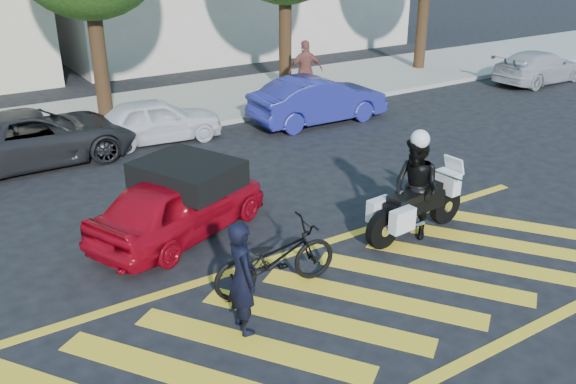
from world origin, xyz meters
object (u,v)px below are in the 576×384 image
officer_bike (242,277)px  officer_moto (416,188)px  parked_mid_right (156,120)px  parked_far_right (539,67)px  bicycle (275,258)px  red_convertible (180,204)px  parked_right (318,100)px  parked_mid_left (36,137)px  police_motorcycle (415,207)px

officer_bike → officer_moto: size_ratio=0.90×
parked_mid_right → parked_far_right: size_ratio=0.86×
bicycle → red_convertible: bearing=16.2°
bicycle → parked_right: parked_right is taller
red_convertible → parked_mid_left: parked_mid_left is taller
officer_bike → parked_mid_right: 9.08m
officer_moto → parked_mid_right: bearing=-170.3°
red_convertible → parked_mid_left: (-1.42, 5.55, 0.03)m
red_convertible → parked_mid_right: red_convertible is taller
bicycle → officer_moto: size_ratio=1.10×
officer_bike → red_convertible: officer_bike is taller
police_motorcycle → parked_mid_right: 8.19m
officer_moto → red_convertible: 4.41m
police_motorcycle → parked_far_right: (12.74, 6.75, 0.01)m
parked_right → parked_far_right: size_ratio=1.02×
bicycle → parked_far_right: 17.37m
officer_bike → parked_far_right: 18.54m
bicycle → parked_far_right: (15.93, 6.93, 0.04)m
officer_bike → officer_moto: (4.14, 0.88, 0.10)m
police_motorcycle → parked_mid_right: parked_mid_right is taller
police_motorcycle → bicycle: bearing=179.0°
officer_moto → parked_mid_right: size_ratio=0.55×
police_motorcycle → parked_mid_left: 9.45m
parked_right → parked_far_right: (10.00, -0.27, -0.10)m
parked_far_right → police_motorcycle: bearing=115.3°
bicycle → officer_moto: (3.17, 0.19, 0.41)m
red_convertible → parked_far_right: bearing=-98.4°
police_motorcycle → red_convertible: red_convertible is taller
officer_bike → police_motorcycle: bearing=-71.2°
officer_bike → police_motorcycle: size_ratio=0.70×
police_motorcycle → parked_mid_left: size_ratio=0.51×
police_motorcycle → officer_moto: size_ratio=1.27×
officer_bike → parked_far_right: officer_bike is taller
parked_far_right → officer_bike: bearing=111.7°
parked_mid_left → parked_far_right: size_ratio=1.17×
parked_mid_left → parked_far_right: (17.87, -1.19, -0.07)m
officer_moto → parked_mid_left: bearing=-151.6°
officer_moto → parked_mid_right: 8.19m
officer_moto → parked_far_right: (12.76, 6.74, -0.37)m
police_motorcycle → parked_mid_right: (-2.01, 7.94, 0.01)m
officer_moto → parked_mid_right: officer_moto is taller
bicycle → parked_mid_right: (1.18, 8.13, 0.04)m
police_motorcycle → parked_mid_left: (-5.13, 7.94, 0.08)m
red_convertible → police_motorcycle: bearing=-146.0°
parked_mid_left → parked_mid_right: (3.12, 0.00, -0.07)m
parked_mid_right → parked_right: (4.75, -0.93, 0.09)m
parked_mid_left → parked_right: bearing=-97.3°
police_motorcycle → officer_moto: 0.38m
bicycle → parked_far_right: size_ratio=0.52×
parked_mid_right → parked_far_right: (14.75, -1.19, -0.01)m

